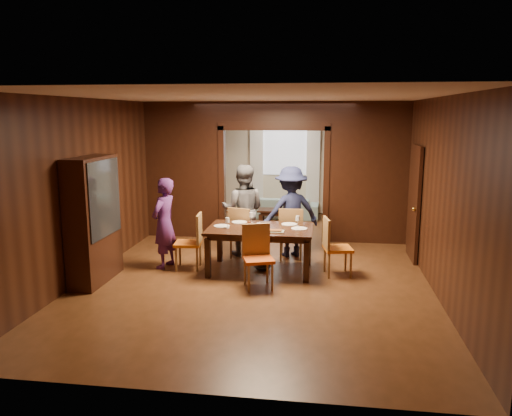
# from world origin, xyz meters

# --- Properties ---
(floor) EXTENTS (9.00, 9.00, 0.00)m
(floor) POSITION_xyz_m (0.00, 0.00, 0.00)
(floor) COLOR #4B2C15
(floor) RESTS_ON ground
(ceiling) EXTENTS (5.50, 9.00, 0.02)m
(ceiling) POSITION_xyz_m (0.00, 0.00, 2.90)
(ceiling) COLOR silver
(ceiling) RESTS_ON room_walls
(room_walls) EXTENTS (5.52, 9.01, 2.90)m
(room_walls) POSITION_xyz_m (0.00, 1.89, 1.51)
(room_walls) COLOR black
(room_walls) RESTS_ON floor
(person_purple) EXTENTS (0.51, 0.65, 1.57)m
(person_purple) POSITION_xyz_m (-1.66, -0.65, 0.79)
(person_purple) COLOR #4B205F
(person_purple) RESTS_ON floor
(person_grey) EXTENTS (0.85, 0.66, 1.72)m
(person_grey) POSITION_xyz_m (-0.44, 0.34, 0.86)
(person_grey) COLOR #525259
(person_grey) RESTS_ON floor
(person_navy) EXTENTS (1.25, 1.02, 1.69)m
(person_navy) POSITION_xyz_m (0.46, 0.39, 0.85)
(person_navy) COLOR #1A1F41
(person_navy) RESTS_ON floor
(sofa) EXTENTS (1.85, 0.74, 0.54)m
(sofa) POSITION_xyz_m (0.00, 3.85, 0.27)
(sofa) COLOR #89B0B4
(sofa) RESTS_ON floor
(serving_bowl) EXTENTS (0.29, 0.29, 0.07)m
(serving_bowl) POSITION_xyz_m (0.05, -0.56, 0.80)
(serving_bowl) COLOR black
(serving_bowl) RESTS_ON dining_table
(dining_table) EXTENTS (1.76, 1.09, 0.76)m
(dining_table) POSITION_xyz_m (0.01, -0.64, 0.38)
(dining_table) COLOR black
(dining_table) RESTS_ON floor
(coffee_table) EXTENTS (0.80, 0.50, 0.40)m
(coffee_table) POSITION_xyz_m (-0.09, 2.88, 0.20)
(coffee_table) COLOR black
(coffee_table) RESTS_ON floor
(chair_left) EXTENTS (0.48, 0.48, 0.97)m
(chair_left) POSITION_xyz_m (-1.23, -0.68, 0.48)
(chair_left) COLOR #C05812
(chair_left) RESTS_ON floor
(chair_right) EXTENTS (0.52, 0.52, 0.97)m
(chair_right) POSITION_xyz_m (1.32, -0.67, 0.48)
(chair_right) COLOR orange
(chair_right) RESTS_ON floor
(chair_far_l) EXTENTS (0.55, 0.55, 0.97)m
(chair_far_l) POSITION_xyz_m (-0.39, 0.14, 0.48)
(chair_far_l) COLOR #DB5214
(chair_far_l) RESTS_ON floor
(chair_far_r) EXTENTS (0.45, 0.45, 0.97)m
(chair_far_r) POSITION_xyz_m (0.48, 0.22, 0.48)
(chair_far_r) COLOR #E75A15
(chair_far_r) RESTS_ON floor
(chair_near) EXTENTS (0.56, 0.56, 0.97)m
(chair_near) POSITION_xyz_m (0.09, -1.46, 0.48)
(chair_near) COLOR #BE4711
(chair_near) RESTS_ON floor
(hutch) EXTENTS (0.40, 1.20, 2.00)m
(hutch) POSITION_xyz_m (-2.53, -1.50, 1.00)
(hutch) COLOR black
(hutch) RESTS_ON floor
(door_right) EXTENTS (0.06, 0.90, 2.10)m
(door_right) POSITION_xyz_m (2.70, 0.50, 1.05)
(door_right) COLOR black
(door_right) RESTS_ON floor
(window_far) EXTENTS (1.20, 0.03, 1.30)m
(window_far) POSITION_xyz_m (0.00, 4.44, 1.70)
(window_far) COLOR silver
(window_far) RESTS_ON back_wall
(curtain_left) EXTENTS (0.35, 0.06, 2.40)m
(curtain_left) POSITION_xyz_m (-0.75, 4.40, 1.25)
(curtain_left) COLOR white
(curtain_left) RESTS_ON back_wall
(curtain_right) EXTENTS (0.35, 0.06, 2.40)m
(curtain_right) POSITION_xyz_m (0.75, 4.40, 1.25)
(curtain_right) COLOR white
(curtain_right) RESTS_ON back_wall
(plate_left) EXTENTS (0.27, 0.27, 0.01)m
(plate_left) POSITION_xyz_m (-0.65, -0.63, 0.77)
(plate_left) COLOR silver
(plate_left) RESTS_ON dining_table
(plate_far_l) EXTENTS (0.27, 0.27, 0.01)m
(plate_far_l) POSITION_xyz_m (-0.40, -0.28, 0.77)
(plate_far_l) COLOR silver
(plate_far_l) RESTS_ON dining_table
(plate_far_r) EXTENTS (0.27, 0.27, 0.01)m
(plate_far_r) POSITION_xyz_m (0.48, -0.33, 0.77)
(plate_far_r) COLOR white
(plate_far_r) RESTS_ON dining_table
(plate_right) EXTENTS (0.27, 0.27, 0.01)m
(plate_right) POSITION_xyz_m (0.67, -0.63, 0.77)
(plate_right) COLOR white
(plate_right) RESTS_ON dining_table
(plate_near) EXTENTS (0.27, 0.27, 0.01)m
(plate_near) POSITION_xyz_m (0.02, -0.98, 0.77)
(plate_near) COLOR silver
(plate_near) RESTS_ON dining_table
(platter_a) EXTENTS (0.30, 0.20, 0.04)m
(platter_a) POSITION_xyz_m (-0.05, -0.72, 0.78)
(platter_a) COLOR gray
(platter_a) RESTS_ON dining_table
(platter_b) EXTENTS (0.30, 0.20, 0.04)m
(platter_b) POSITION_xyz_m (0.29, -0.91, 0.78)
(platter_b) COLOR slate
(platter_b) RESTS_ON dining_table
(wineglass_left) EXTENTS (0.08, 0.08, 0.18)m
(wineglass_left) POSITION_xyz_m (-0.53, -0.75, 0.85)
(wineglass_left) COLOR silver
(wineglass_left) RESTS_ON dining_table
(wineglass_far) EXTENTS (0.08, 0.08, 0.18)m
(wineglass_far) POSITION_xyz_m (-0.19, -0.26, 0.85)
(wineglass_far) COLOR white
(wineglass_far) RESTS_ON dining_table
(wineglass_right) EXTENTS (0.08, 0.08, 0.18)m
(wineglass_right) POSITION_xyz_m (0.63, -0.43, 0.85)
(wineglass_right) COLOR silver
(wineglass_right) RESTS_ON dining_table
(tumbler) EXTENTS (0.07, 0.07, 0.14)m
(tumbler) POSITION_xyz_m (0.03, -0.91, 0.83)
(tumbler) COLOR silver
(tumbler) RESTS_ON dining_table
(condiment_jar) EXTENTS (0.08, 0.08, 0.11)m
(condiment_jar) POSITION_xyz_m (-0.16, -0.70, 0.82)
(condiment_jar) COLOR #492111
(condiment_jar) RESTS_ON dining_table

